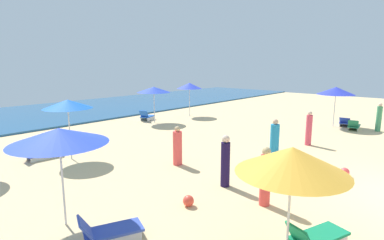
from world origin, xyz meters
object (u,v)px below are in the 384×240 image
at_px(umbrella_0, 336,91).
at_px(beachgoer_2, 265,178).
at_px(lounge_chair_6_0, 147,116).
at_px(beachgoer_5, 309,129).
at_px(umbrella_6, 154,90).
at_px(beach_ball_1, 345,172).
at_px(beachgoer_3, 178,147).
at_px(umbrella_1, 292,160).
at_px(beachgoer_1, 225,162).
at_px(lounge_chair_1_0, 316,237).
at_px(lounge_chair_3_0, 67,146).
at_px(umbrella_2, 189,86).
at_px(umbrella_3, 68,104).
at_px(lounge_chair_0_1, 354,126).
at_px(umbrella_5, 59,136).
at_px(beachgoer_0, 379,118).
at_px(lounge_chair_5_0, 109,231).
at_px(beach_ball_0, 188,201).
at_px(beachgoer_4, 275,138).
at_px(lounge_chair_3_1, 41,154).
at_px(lounge_chair_0_0, 346,122).

distance_m(umbrella_0, beachgoer_2, 13.08).
bearing_deg(lounge_chair_6_0, beachgoer_5, 164.87).
bearing_deg(beachgoer_5, umbrella_6, 163.82).
bearing_deg(beachgoer_5, beach_ball_1, -74.94).
height_order(beachgoer_2, beach_ball_1, beachgoer_2).
bearing_deg(beachgoer_3, umbrella_1, 174.50).
xyz_separation_m(umbrella_6, beachgoer_1, (-5.79, -9.99, -1.41)).
distance_m(umbrella_1, lounge_chair_1_0, 2.05).
distance_m(umbrella_0, lounge_chair_3_0, 15.88).
relative_size(umbrella_2, lounge_chair_3_0, 2.02).
bearing_deg(umbrella_3, umbrella_1, -92.15).
distance_m(lounge_chair_0_1, umbrella_3, 16.13).
xyz_separation_m(umbrella_5, beach_ball_1, (8.18, -4.23, -2.12)).
distance_m(lounge_chair_3_0, beachgoer_0, 17.27).
distance_m(lounge_chair_5_0, beachgoer_2, 4.36).
bearing_deg(beach_ball_0, umbrella_2, 41.88).
bearing_deg(beachgoer_1, umbrella_6, -160.79).
xyz_separation_m(umbrella_0, beachgoer_3, (-11.93, 2.23, -1.57)).
distance_m(umbrella_5, beach_ball_1, 9.45).
bearing_deg(umbrella_6, lounge_chair_5_0, -135.67).
height_order(beachgoer_1, beachgoer_4, beachgoer_1).
height_order(umbrella_2, lounge_chair_5_0, umbrella_2).
height_order(umbrella_1, lounge_chair_3_1, umbrella_1).
relative_size(umbrella_0, umbrella_2, 1.00).
bearing_deg(umbrella_5, beachgoer_2, -36.64).
height_order(lounge_chair_5_0, beachgoer_1, beachgoer_1).
height_order(lounge_chair_3_0, beachgoer_5, beachgoer_5).
distance_m(lounge_chair_0_1, umbrella_6, 12.76).
distance_m(lounge_chair_3_1, beachgoer_1, 8.02).
height_order(umbrella_0, beachgoer_2, umbrella_0).
xyz_separation_m(umbrella_2, beachgoer_2, (-9.77, -11.65, -1.49)).
xyz_separation_m(umbrella_0, lounge_chair_0_0, (0.71, -0.54, -2.03)).
height_order(lounge_chair_0_1, lounge_chair_1_0, lounge_chair_1_0).
height_order(umbrella_3, lounge_chair_5_0, umbrella_3).
height_order(umbrella_3, beachgoer_4, umbrella_3).
bearing_deg(lounge_chair_6_0, lounge_chair_0_0, -167.11).
height_order(lounge_chair_0_1, umbrella_6, umbrella_6).
bearing_deg(beachgoer_3, umbrella_6, -15.58).
bearing_deg(umbrella_3, beach_ball_1, -59.39).
distance_m(lounge_chair_0_1, lounge_chair_1_0, 14.05).
height_order(umbrella_5, umbrella_6, umbrella_5).
bearing_deg(lounge_chair_0_1, umbrella_3, 54.76).
distance_m(lounge_chair_0_1, beachgoer_2, 12.71).
distance_m(umbrella_6, beachgoer_4, 9.80).
bearing_deg(beachgoer_0, umbrella_0, -138.56).
bearing_deg(lounge_chair_1_0, umbrella_6, -8.86).
xyz_separation_m(lounge_chair_3_0, beach_ball_1, (5.05, -10.41, -0.11)).
relative_size(umbrella_0, beachgoer_2, 1.48).
bearing_deg(beachgoer_2, beachgoer_0, 158.13).
relative_size(lounge_chair_6_0, beachgoer_4, 0.86).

